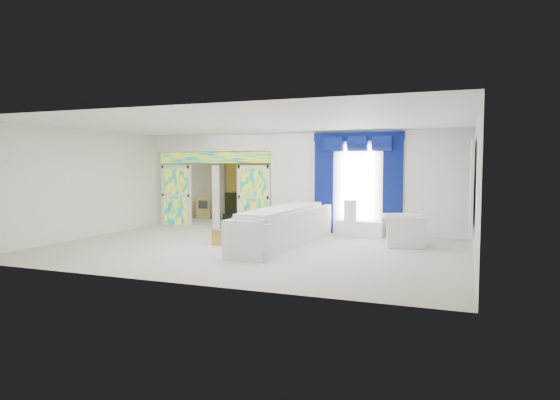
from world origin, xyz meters
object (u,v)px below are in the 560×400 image
at_px(coffee_table, 241,233).
at_px(armchair, 403,230).
at_px(white_sofa, 284,229).
at_px(console_table, 361,229).
at_px(grand_piano, 255,205).

relative_size(coffee_table, armchair, 1.58).
bearing_deg(white_sofa, armchair, 25.19).
relative_size(white_sofa, armchair, 3.76).
bearing_deg(console_table, armchair, -41.60).
bearing_deg(console_table, grand_piano, 144.17).
height_order(white_sofa, console_table, white_sofa).
distance_m(white_sofa, armchair, 2.96).
bearing_deg(armchair, console_table, 38.29).
distance_m(coffee_table, grand_piano, 5.73).
height_order(armchair, grand_piano, grand_piano).
bearing_deg(grand_piano, armchair, -36.58).
bearing_deg(white_sofa, console_table, 60.45).
height_order(console_table, armchair, armchair).
bearing_deg(white_sofa, coffee_table, 171.10).
distance_m(console_table, armchair, 1.73).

